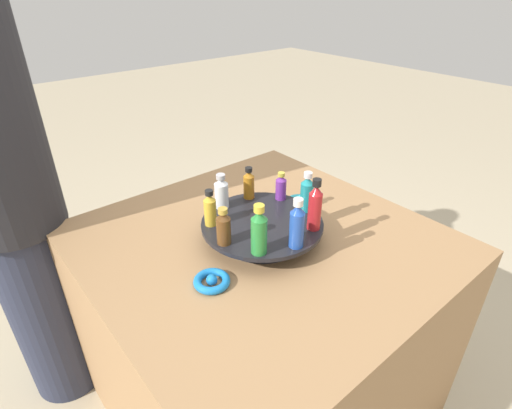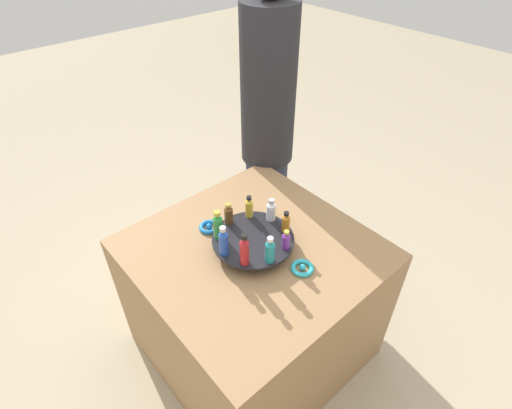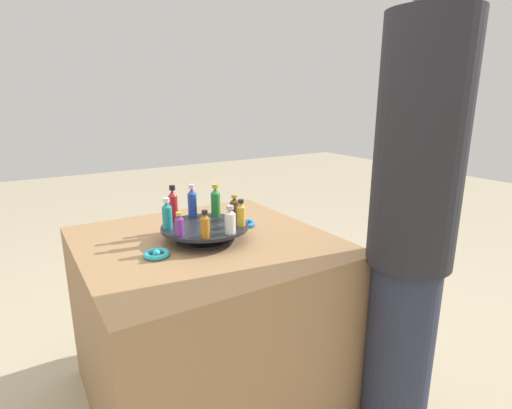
% 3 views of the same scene
% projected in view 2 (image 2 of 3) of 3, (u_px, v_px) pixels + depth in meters
% --- Properties ---
extents(ground_plane, '(12.00, 12.00, 0.00)m').
position_uv_depth(ground_plane, '(254.00, 343.00, 2.20)').
color(ground_plane, tan).
extents(party_table, '(0.97, 0.97, 0.74)m').
position_uv_depth(party_table, '(253.00, 301.00, 1.97)').
color(party_table, '#9E754C').
rests_on(party_table, ground_plane).
extents(display_stand, '(0.35, 0.35, 0.06)m').
position_uv_depth(display_stand, '(253.00, 242.00, 1.71)').
color(display_stand, black).
rests_on(display_stand, party_table).
extents(bottle_red, '(0.04, 0.04, 0.15)m').
position_uv_depth(bottle_red, '(244.00, 250.00, 1.54)').
color(bottle_red, '#B21E23').
rests_on(bottle_red, display_stand).
extents(bottle_teal, '(0.04, 0.04, 0.12)m').
position_uv_depth(bottle_teal, '(270.00, 250.00, 1.56)').
color(bottle_teal, teal).
rests_on(bottle_teal, display_stand).
extents(bottle_purple, '(0.03, 0.03, 0.09)m').
position_uv_depth(bottle_purple, '(286.00, 240.00, 1.62)').
color(bottle_purple, '#702D93').
rests_on(bottle_purple, display_stand).
extents(bottle_amber, '(0.03, 0.03, 0.10)m').
position_uv_depth(bottle_amber, '(286.00, 223.00, 1.70)').
color(bottle_amber, '#AD6B19').
rests_on(bottle_amber, display_stand).
extents(bottle_clear, '(0.04, 0.04, 0.11)m').
position_uv_depth(bottle_clear, '(271.00, 210.00, 1.76)').
color(bottle_clear, silver).
rests_on(bottle_clear, display_stand).
extents(bottle_gold, '(0.03, 0.03, 0.11)m').
position_uv_depth(bottle_gold, '(249.00, 207.00, 1.78)').
color(bottle_gold, gold).
rests_on(bottle_gold, display_stand).
extents(bottle_brown, '(0.04, 0.04, 0.10)m').
position_uv_depth(bottle_brown, '(229.00, 214.00, 1.74)').
color(bottle_brown, brown).
rests_on(bottle_brown, display_stand).
extents(bottle_green, '(0.04, 0.04, 0.14)m').
position_uv_depth(bottle_green, '(218.00, 226.00, 1.66)').
color(bottle_green, '#288438').
rests_on(bottle_green, display_stand).
extents(bottle_blue, '(0.04, 0.04, 0.14)m').
position_uv_depth(bottle_blue, '(224.00, 241.00, 1.58)').
color(bottle_blue, '#234CAD').
rests_on(bottle_blue, display_stand).
extents(ribbon_bow_teal, '(0.10, 0.10, 0.03)m').
position_uv_depth(ribbon_bow_teal, '(302.00, 268.00, 1.63)').
color(ribbon_bow_teal, '#2DB7CC').
rests_on(ribbon_bow_teal, party_table).
extents(ribbon_bow_blue, '(0.09, 0.09, 0.03)m').
position_uv_depth(ribbon_bow_blue, '(209.00, 227.00, 1.82)').
color(ribbon_bow_blue, blue).
rests_on(ribbon_bow_blue, party_table).
extents(person_figure, '(0.30, 0.30, 1.74)m').
position_uv_depth(person_figure, '(267.00, 133.00, 2.25)').
color(person_figure, '#282D42').
rests_on(person_figure, ground_plane).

